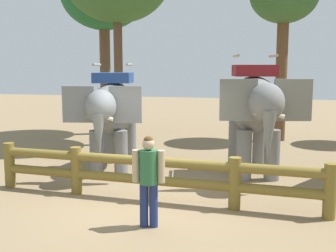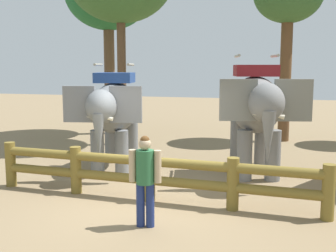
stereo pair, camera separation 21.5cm
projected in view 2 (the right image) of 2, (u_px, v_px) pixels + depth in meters
The scene contains 5 objects.
ground_plane at pixel (145, 205), 8.60m from camera, with size 60.00×60.00×0.00m, color #856E4E.
log_fence at pixel (149, 173), 8.79m from camera, with size 7.24×0.59×1.05m.
elephant_near_left at pixel (114, 111), 11.39m from camera, with size 2.05×3.44×2.89m.
elephant_center at pixel (256, 108), 10.85m from camera, with size 2.31×3.72×3.12m.
tourist_woman_in_black at pixel (145, 175), 7.32m from camera, with size 0.57×0.35×1.63m.
Camera 2 is at (2.72, -7.85, 2.80)m, focal length 45.04 mm.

